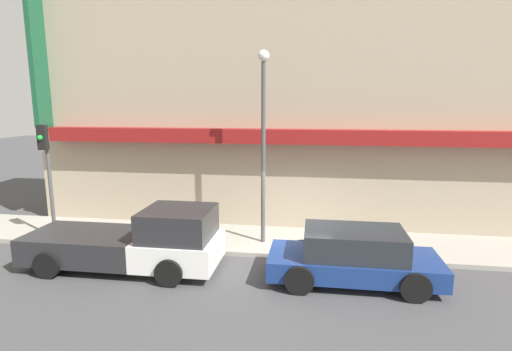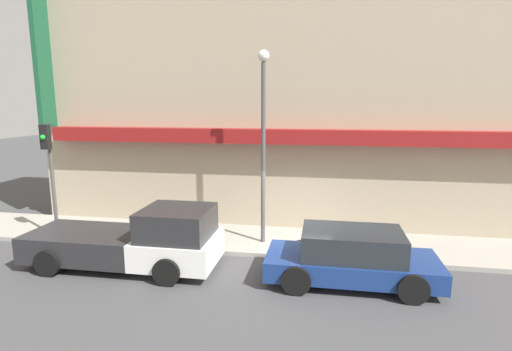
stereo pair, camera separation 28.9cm
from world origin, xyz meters
The scene contains 8 objects.
ground_plane centered at (0.00, 0.00, 0.00)m, with size 80.00×80.00×0.00m, color #424244.
sidewalk centered at (0.00, 1.36, 0.07)m, with size 36.00×2.72×0.14m.
building centered at (-0.02, 4.20, 5.03)m, with size 19.80×3.80×10.43m.
pickup_truck centered at (-4.27, -1.25, 0.79)m, with size 5.49×2.17×1.79m.
parked_car centered at (1.71, -1.25, 0.70)m, with size 4.40×2.03×1.42m.
fire_hydrant centered at (2.47, 0.73, 0.49)m, with size 0.21×0.21×0.70m.
street_lamp centered at (-0.97, 1.06, 3.90)m, with size 0.36×0.36×6.08m.
traffic_light centered at (-7.96, 0.30, 2.76)m, with size 0.28×0.42×3.81m.
Camera 1 is at (0.64, -11.37, 4.66)m, focal length 28.00 mm.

